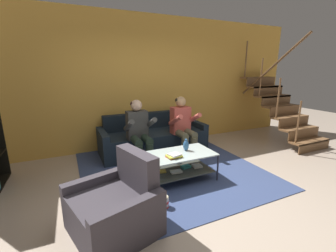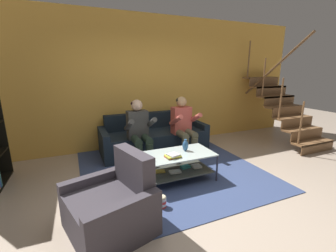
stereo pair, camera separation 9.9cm
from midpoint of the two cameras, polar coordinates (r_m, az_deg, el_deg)
The scene contains 12 objects.
ground at distance 3.40m, azimuth 7.63°, elevation -16.80°, with size 16.80×16.80×0.00m, color #B5A18D.
back_partition at distance 5.18m, azimuth -6.12°, elevation 10.92°, with size 8.40×0.12×2.90m, color gold.
staircase_run at distance 6.14m, azimuth 27.81°, elevation 4.65°, with size 1.01×1.93×2.46m.
couch at distance 4.89m, azimuth -3.06°, elevation -3.17°, with size 2.24×0.87×0.81m.
person_seated_left at distance 4.18m, azimuth -6.64°, elevation -0.89°, with size 0.50×0.58×1.20m.
person_seated_right at distance 4.52m, azimuth 4.63°, elevation 0.40°, with size 0.50×0.58×1.21m.
coffee_table at distance 3.63m, azimuth 3.29°, elevation -9.26°, with size 1.13×0.62×0.46m.
area_rug at distance 4.25m, azimuth 0.25°, elevation -9.92°, with size 3.01×3.36×0.01m.
vase at distance 3.67m, azimuth 5.21°, elevation -4.92°, with size 0.10×0.10×0.19m.
book_stack at distance 3.41m, azimuth 2.12°, elevation -7.54°, with size 0.25×0.20×0.06m.
armchair at distance 2.68m, azimuth -12.88°, elevation -19.29°, with size 1.01×1.05×0.86m.
popcorn_tub at distance 3.06m, azimuth -0.58°, elevation -18.64°, with size 0.11×0.11×0.18m.
Camera 2 is at (-1.49, -2.50, 1.75)m, focal length 24.00 mm.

